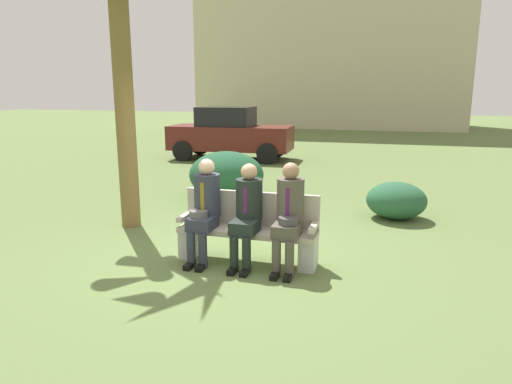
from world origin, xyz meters
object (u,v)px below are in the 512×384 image
at_px(seated_man_left, 205,205).
at_px(shrub_near_bench, 396,200).
at_px(park_bench, 249,230).
at_px(seated_man_middle, 247,209).
at_px(shrub_mid_lawn, 226,175).
at_px(building_backdrop, 333,13).
at_px(seated_man_right, 289,211).
at_px(parked_car_near, 230,133).

xyz_separation_m(seated_man_left, shrub_near_bench, (2.42, 2.80, -0.42)).
height_order(park_bench, shrub_near_bench, park_bench).
height_order(seated_man_middle, shrub_mid_lawn, seated_man_middle).
bearing_deg(seated_man_left, building_backdrop, 93.65).
height_order(park_bench, seated_man_right, seated_man_right).
height_order(seated_man_left, building_backdrop, building_backdrop).
height_order(seated_man_middle, shrub_near_bench, seated_man_middle).
bearing_deg(seated_man_middle, park_bench, 99.22).
relative_size(seated_man_left, shrub_near_bench, 1.30).
bearing_deg(park_bench, shrub_mid_lawn, 114.34).
height_order(park_bench, seated_man_left, seated_man_left).
relative_size(seated_man_middle, parked_car_near, 0.33).
relative_size(park_bench, seated_man_left, 1.35).
bearing_deg(building_backdrop, seated_man_right, -83.78).
bearing_deg(park_bench, shrub_near_bench, 55.08).
bearing_deg(seated_man_middle, seated_man_right, -0.25).
xyz_separation_m(park_bench, building_backdrop, (-2.12, 24.41, 6.39)).
bearing_deg(shrub_near_bench, seated_man_right, -115.08).
bearing_deg(seated_man_middle, building_backdrop, 94.98).
distance_m(seated_man_middle, shrub_mid_lawn, 3.80).
height_order(park_bench, parked_car_near, parked_car_near).
distance_m(seated_man_left, shrub_near_bench, 3.73).
bearing_deg(park_bench, building_backdrop, 94.96).
height_order(seated_man_middle, parked_car_near, parked_car_near).
bearing_deg(parked_car_near, seated_man_right, -66.24).
xyz_separation_m(shrub_mid_lawn, parked_car_near, (-1.77, 5.25, 0.35)).
relative_size(park_bench, parked_car_near, 0.45).
xyz_separation_m(seated_man_right, parked_car_near, (-3.84, 8.72, 0.10)).
relative_size(park_bench, shrub_near_bench, 1.75).
bearing_deg(shrub_near_bench, shrub_mid_lawn, 168.75).
relative_size(seated_man_middle, seated_man_right, 0.97).
xyz_separation_m(seated_man_right, building_backdrop, (-2.68, 24.53, 6.07)).
bearing_deg(park_bench, parked_car_near, 110.91).
bearing_deg(seated_man_right, park_bench, 167.14).
distance_m(shrub_near_bench, parked_car_near, 7.86).
bearing_deg(shrub_near_bench, parked_car_near, 131.03).
xyz_separation_m(shrub_near_bench, shrub_mid_lawn, (-3.38, 0.67, 0.16)).
bearing_deg(building_backdrop, seated_man_middle, -85.02).
xyz_separation_m(seated_man_right, shrub_near_bench, (1.31, 2.80, -0.42)).
relative_size(parked_car_near, building_backdrop, 0.24).
bearing_deg(seated_man_left, parked_car_near, 107.37).
distance_m(parked_car_near, building_backdrop, 16.94).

